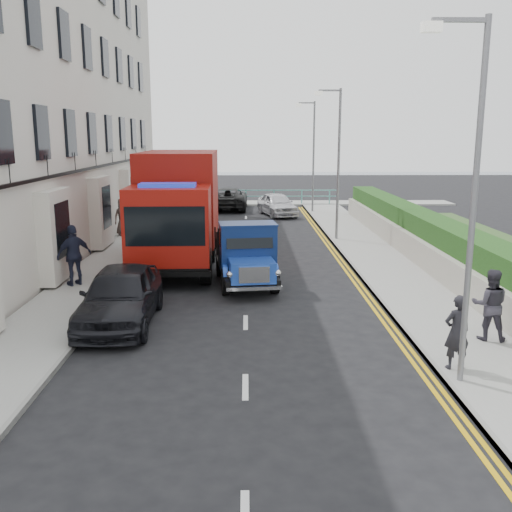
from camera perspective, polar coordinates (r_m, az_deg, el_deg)
name	(u,v)px	position (r m, az deg, el deg)	size (l,w,h in m)	color
ground	(245,350)	(13.50, -1.06, -9.38)	(120.00, 120.00, 0.00)	black
pavement_west	(111,264)	(22.73, -14.26, -0.74)	(2.40, 38.00, 0.12)	gray
pavement_east	(382,263)	(22.73, 12.45, -0.65)	(2.60, 38.00, 0.12)	gray
promenade	(246,203)	(41.86, -1.01, 5.30)	(30.00, 2.50, 0.12)	gray
sea_plane	(246,175)	(72.74, -0.99, 8.09)	(120.00, 120.00, 0.00)	slate
terrace_west	(24,82)	(27.38, -22.15, 15.84)	(6.31, 30.20, 14.25)	silver
garden_east	(432,241)	(23.09, 17.17, 1.41)	(1.45, 28.00, 1.75)	#B2AD9E
seafront_railing	(246,197)	(41.01, -1.01, 5.90)	(13.00, 0.08, 1.11)	#59B2A5
lamp_near	(469,186)	(11.40, 20.50, 6.60)	(1.23, 0.18, 7.00)	slate
lamp_mid	(336,156)	(26.91, 8.01, 9.90)	(1.23, 0.18, 7.00)	slate
lamp_far	(312,150)	(36.82, 5.59, 10.48)	(1.23, 0.18, 7.00)	slate
bedford_lorry	(247,259)	(18.56, -0.88, -0.26)	(2.26, 4.68, 2.14)	black
red_lorry	(178,205)	(22.18, -7.77, 5.06)	(2.95, 8.26, 4.30)	black
parked_car_front	(120,296)	(15.48, -13.40, -3.87)	(1.84, 4.56, 1.55)	black
parked_car_mid	(185,232)	(25.07, -7.12, 2.38)	(1.65, 4.73, 1.56)	#5E88CA
parked_car_rear	(194,221)	(28.87, -6.20, 3.55)	(2.03, 4.98, 1.45)	#A4A4A9
seafront_car_left	(228,199)	(38.71, -2.80, 5.76)	(2.46, 5.34, 1.48)	black
seafront_car_right	(277,204)	(35.70, 2.13, 5.20)	(1.68, 4.18, 1.42)	silver
pedestrian_east_near	(457,332)	(12.64, 19.45, -7.18)	(0.58, 0.38, 1.60)	black
pedestrian_east_far	(490,305)	(14.65, 22.35, -4.53)	(0.84, 0.65, 1.73)	#35323D
pedestrian_west_near	(74,255)	(19.38, -17.73, 0.08)	(1.16, 0.48, 1.98)	#1D2034
pedestrian_west_far	(123,217)	(28.59, -13.17, 3.85)	(0.89, 0.58, 1.82)	#3D302C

